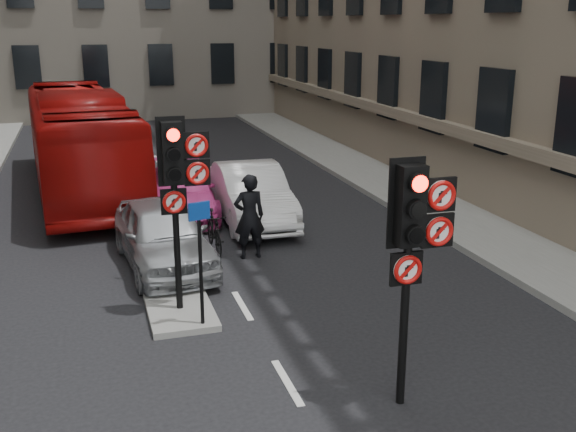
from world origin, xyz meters
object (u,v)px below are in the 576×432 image
info_sign (200,246)px  bus_red (80,141)px  signal_near (415,232)px  car_white (251,194)px  car_silver (163,234)px  car_pink (181,192)px  signal_far (178,173)px  motorcycle (214,231)px  motorcyclist (249,216)px

info_sign → bus_red: bearing=85.7°
signal_near → info_sign: 4.11m
car_white → bus_red: 6.67m
car_white → bus_red: (-4.37, 4.96, 0.83)m
car_silver → car_pink: bearing=71.5°
signal_near → signal_far: signal_far is taller
motorcycle → car_white: bearing=55.4°
car_white → motorcycle: car_white is taller
bus_red → motorcyclist: bearing=-69.5°
motorcyclist → info_sign: info_sign is taller
signal_near → car_white: (0.07, 9.50, -1.80)m
signal_far → motorcyclist: (1.92, 2.67, -1.71)m
signal_near → motorcyclist: bearing=95.8°
car_silver → car_white: (2.72, 2.84, 0.03)m
signal_far → bus_red: bearing=99.3°
car_white → signal_near: bearing=-88.6°
motorcycle → info_sign: 4.45m
car_silver → car_white: bearing=41.2°
car_pink → motorcycle: (0.29, -3.40, -0.16)m
motorcycle → info_sign: size_ratio=0.72×
car_white → motorcyclist: 2.94m
car_white → info_sign: size_ratio=2.10×
signal_far → motorcyclist: size_ratio=1.80×
motorcyclist → info_sign: 3.92m
signal_near → car_white: bearing=89.6°
car_white → motorcycle: size_ratio=2.92×
car_pink → bus_red: bus_red is taller
car_silver → info_sign: bearing=-90.7°
motorcycle → car_pink: bearing=94.5°
bus_red → motorcycle: bus_red is taller
motorcyclist → signal_near: bearing=93.8°
motorcyclist → car_pink: bearing=-78.6°
car_pink → info_sign: size_ratio=1.99×
car_silver → signal_near: bearing=-73.3°
bus_red → motorcycle: (2.93, -7.08, -1.12)m
bus_red → signal_near: bearing=-77.9°
car_white → bus_red: bus_red is taller
car_silver → bus_red: bus_red is taller
signal_far → car_silver: bearing=91.1°
signal_far → motorcyclist: signal_far is taller
signal_near → car_white: 9.67m
signal_near → motorcyclist: signal_near is taller
car_white → info_sign: bearing=-109.4°
car_silver → car_white: 3.93m
signal_far → car_pink: size_ratio=0.80×
info_sign → signal_near: bearing=-67.0°
car_silver → bus_red: 8.02m
car_pink → motorcyclist: (0.99, -4.12, 0.34)m
bus_red → motorcycle: bearing=-71.9°
car_pink → bus_red: size_ratio=0.39×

